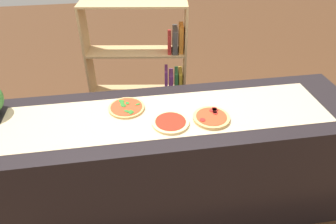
# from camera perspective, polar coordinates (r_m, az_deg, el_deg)

# --- Properties ---
(ground_plane) EXTENTS (12.00, 12.00, 0.00)m
(ground_plane) POSITION_cam_1_polar(r_m,az_deg,el_deg) (2.66, 0.00, -17.02)
(ground_plane) COLOR #4C2D19
(counter) EXTENTS (2.61, 0.71, 0.94)m
(counter) POSITION_cam_1_polar(r_m,az_deg,el_deg) (2.30, 0.00, -9.94)
(counter) COLOR black
(counter) RESTS_ON ground_plane
(parchment_paper) EXTENTS (2.11, 0.48, 0.00)m
(parchment_paper) POSITION_cam_1_polar(r_m,az_deg,el_deg) (1.99, 0.00, -0.44)
(parchment_paper) COLOR tan
(parchment_paper) RESTS_ON counter
(pizza_spinach_0) EXTENTS (0.24, 0.24, 0.02)m
(pizza_spinach_0) POSITION_cam_1_polar(r_m,az_deg,el_deg) (2.05, -7.81, 0.83)
(pizza_spinach_0) COLOR tan
(pizza_spinach_0) RESTS_ON parchment_paper
(pizza_plain_1) EXTENTS (0.23, 0.23, 0.02)m
(pizza_plain_1) POSITION_cam_1_polar(r_m,az_deg,el_deg) (1.90, 0.47, -1.97)
(pizza_plain_1) COLOR #E5C17F
(pizza_plain_1) RESTS_ON parchment_paper
(pizza_pepperoni_2) EXTENTS (0.24, 0.24, 0.03)m
(pizza_pepperoni_2) POSITION_cam_1_polar(r_m,az_deg,el_deg) (1.96, 8.15, -1.05)
(pizza_pepperoni_2) COLOR tan
(pizza_pepperoni_2) RESTS_ON parchment_paper
(bookshelf) EXTENTS (0.97, 0.39, 1.36)m
(bookshelf) POSITION_cam_1_polar(r_m,az_deg,el_deg) (3.06, -3.32, 6.31)
(bookshelf) COLOR tan
(bookshelf) RESTS_ON ground_plane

